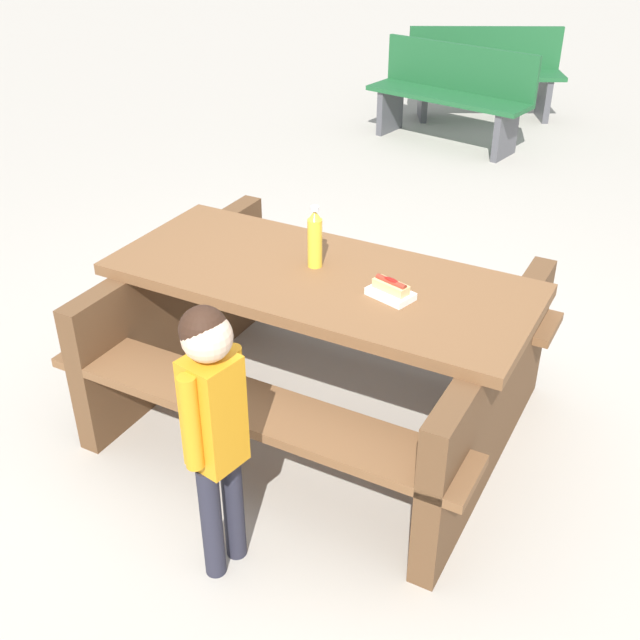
# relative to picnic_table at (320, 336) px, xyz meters

# --- Properties ---
(ground_plane) EXTENTS (30.00, 30.00, 0.00)m
(ground_plane) POSITION_rel_picnic_table_xyz_m (0.00, 0.00, -0.44)
(ground_plane) COLOR #ADA599
(ground_plane) RESTS_ON ground
(picnic_table) EXTENTS (1.92, 1.56, 0.75)m
(picnic_table) POSITION_rel_picnic_table_xyz_m (0.00, 0.00, 0.00)
(picnic_table) COLOR brown
(picnic_table) RESTS_ON ground
(soda_bottle) EXTENTS (0.06, 0.06, 0.27)m
(soda_bottle) POSITION_rel_picnic_table_xyz_m (-0.05, 0.06, 0.43)
(soda_bottle) COLOR yellow
(soda_bottle) RESTS_ON picnic_table
(hotdog_tray) EXTENTS (0.21, 0.17, 0.08)m
(hotdog_tray) POSITION_rel_picnic_table_xyz_m (0.33, -0.07, 0.34)
(hotdog_tray) COLOR white
(hotdog_tray) RESTS_ON picnic_table
(child_in_coat) EXTENTS (0.19, 0.26, 1.08)m
(child_in_coat) POSITION_rel_picnic_table_xyz_m (0.02, -0.94, 0.25)
(child_in_coat) COLOR #262633
(child_in_coat) RESTS_ON ground
(park_bench_near) EXTENTS (1.55, 0.79, 0.85)m
(park_bench_near) POSITION_rel_picnic_table_xyz_m (-0.52, 4.22, 0.00)
(park_bench_near) COLOR #1E592D
(park_bench_near) RESTS_ON ground
(park_bench_mid) EXTENTS (1.54, 0.94, 0.85)m
(park_bench_mid) POSITION_rel_picnic_table_xyz_m (-0.43, 5.15, 0.00)
(park_bench_mid) COLOR #1E592D
(park_bench_mid) RESTS_ON ground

